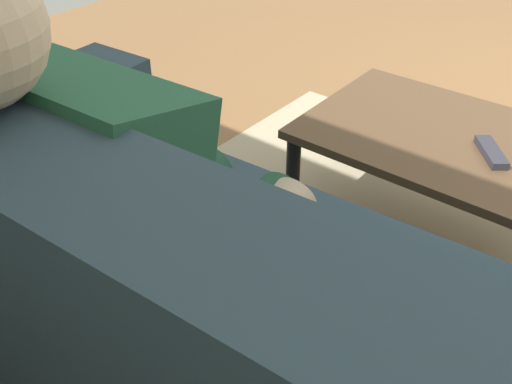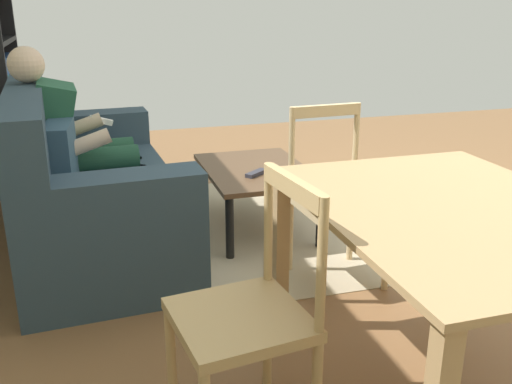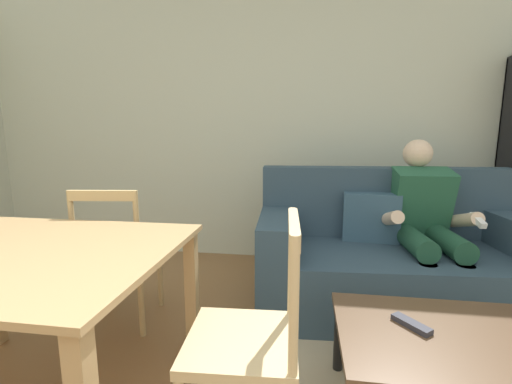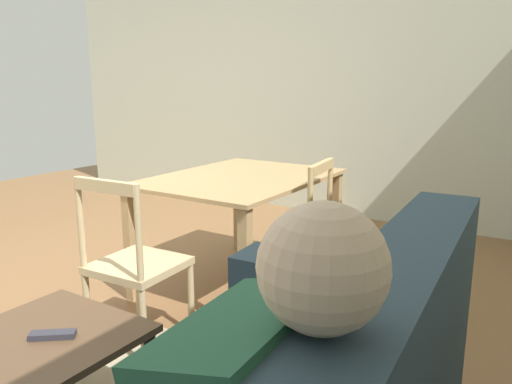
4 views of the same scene
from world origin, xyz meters
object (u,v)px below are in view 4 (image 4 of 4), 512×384
Objects in this scene: tv_remote at (52,335)px; dining_chair_near_wall at (345,239)px; coffee_table at (11,365)px; dining_chair_facing_couch at (134,265)px; dining_table at (241,192)px.

tv_remote is 0.19× the size of dining_chair_near_wall.
dining_chair_near_wall reaches higher than tv_remote.
coffee_table is 1.01× the size of dining_chair_near_wall.
dining_chair_facing_couch is at bearing -166.13° from coffee_table.
dining_chair_near_wall reaches higher than coffee_table.
coffee_table is 0.70× the size of dining_table.
dining_table is (-1.64, -0.24, 0.23)m from tv_remote.
tv_remote is at bearing 20.20° from dining_chair_facing_couch.
tv_remote is 1.71m from dining_chair_near_wall.
dining_chair_facing_couch is at bearing 0.10° from dining_table.
dining_chair_near_wall is at bearing 89.71° from dining_table.
coffee_table is 1.87m from dining_chair_near_wall.
dining_chair_near_wall is at bearing 124.22° from tv_remote.
dining_table is at bearing -90.29° from dining_chair_near_wall.
dining_chair_facing_couch is (-0.66, -0.24, 0.02)m from tv_remote.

